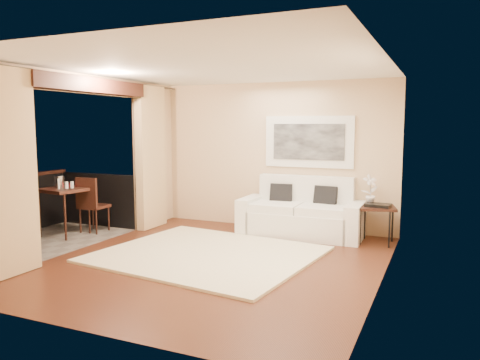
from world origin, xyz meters
The scene contains 17 objects.
floor centered at (0.00, 0.00, 0.00)m, with size 5.00×5.00×0.00m, color #542A18.
room_shell centered at (-2.13, 0.00, 2.52)m, with size 5.00×6.40×5.00m.
balcony centered at (-3.31, 0.00, 0.18)m, with size 1.81×2.60×1.17m.
curtains centered at (-2.11, 0.00, 1.34)m, with size 0.16×4.80×2.64m.
artwork centered at (0.65, 2.46, 1.62)m, with size 1.62×0.07×0.92m.
rug centered at (-0.25, 0.25, 0.02)m, with size 2.99×2.60×0.04m, color #F6EDC6.
sofa centered at (0.64, 2.10, 0.36)m, with size 2.12×0.94×1.02m.
side_table centered at (1.93, 2.00, 0.55)m, with size 0.68×0.68×0.61m.
tray centered at (1.95, 1.96, 0.64)m, with size 0.38×0.28×0.05m, color black.
orchid centered at (1.80, 2.13, 0.86)m, with size 0.26×0.18×0.50m, color white.
bistro_table centered at (-3.13, 0.39, 0.75)m, with size 0.80×0.80×0.83m.
balcony_chair_far centered at (-2.85, 0.72, 0.58)m, with size 0.45×0.45×1.00m.
ice_bucket centered at (-3.28, 0.45, 0.93)m, with size 0.18×0.18×0.20m, color silver.
candle centered at (-3.09, 0.54, 0.87)m, with size 0.06×0.06×0.07m, color red.
vase centered at (-3.11, 0.26, 0.92)m, with size 0.04×0.04×0.18m, color white.
glass_a centered at (-3.03, 0.36, 0.89)m, with size 0.06×0.06×0.12m, color white.
glass_b centered at (-2.97, 0.42, 0.89)m, with size 0.06×0.06×0.12m, color silver.
Camera 1 is at (2.90, -5.72, 1.91)m, focal length 35.00 mm.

